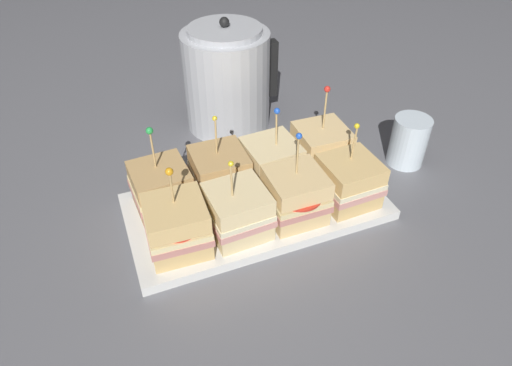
# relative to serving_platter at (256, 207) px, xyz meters

# --- Properties ---
(ground_plane) EXTENTS (6.00, 6.00, 0.00)m
(ground_plane) POSITION_rel_serving_platter_xyz_m (0.00, 0.00, -0.01)
(ground_plane) COLOR slate
(serving_platter) EXTENTS (0.45, 0.23, 0.02)m
(serving_platter) POSITION_rel_serving_platter_xyz_m (0.00, 0.00, 0.00)
(serving_platter) COLOR silver
(serving_platter) RESTS_ON ground_plane
(sandwich_front_far_left) EXTENTS (0.10, 0.10, 0.15)m
(sandwich_front_far_left) POSITION_rel_serving_platter_xyz_m (-0.15, -0.05, 0.05)
(sandwich_front_far_left) COLOR tan
(sandwich_front_far_left) RESTS_ON serving_platter
(sandwich_front_center_left) EXTENTS (0.10, 0.10, 0.15)m
(sandwich_front_center_left) POSITION_rel_serving_platter_xyz_m (-0.05, -0.05, 0.05)
(sandwich_front_center_left) COLOR beige
(sandwich_front_center_left) RESTS_ON serving_platter
(sandwich_front_center_right) EXTENTS (0.10, 0.10, 0.16)m
(sandwich_front_center_right) POSITION_rel_serving_platter_xyz_m (0.05, -0.05, 0.05)
(sandwich_front_center_right) COLOR #DBB77A
(sandwich_front_center_right) RESTS_ON serving_platter
(sandwich_front_far_right) EXTENTS (0.10, 0.10, 0.15)m
(sandwich_front_far_right) POSITION_rel_serving_platter_xyz_m (0.15, -0.05, 0.05)
(sandwich_front_far_right) COLOR tan
(sandwich_front_far_right) RESTS_ON serving_platter
(sandwich_back_far_left) EXTENTS (0.10, 0.10, 0.16)m
(sandwich_back_far_left) POSITION_rel_serving_platter_xyz_m (-0.15, 0.05, 0.05)
(sandwich_back_far_left) COLOR tan
(sandwich_back_far_left) RESTS_ON serving_platter
(sandwich_back_center_left) EXTENTS (0.10, 0.10, 0.16)m
(sandwich_back_center_left) POSITION_rel_serving_platter_xyz_m (-0.05, 0.05, 0.05)
(sandwich_back_center_left) COLOR tan
(sandwich_back_center_left) RESTS_ON serving_platter
(sandwich_back_center_right) EXTENTS (0.10, 0.10, 0.15)m
(sandwich_back_center_right) POSITION_rel_serving_platter_xyz_m (0.05, 0.05, 0.05)
(sandwich_back_center_right) COLOR beige
(sandwich_back_center_right) RESTS_ON serving_platter
(sandwich_back_far_right) EXTENTS (0.10, 0.10, 0.17)m
(sandwich_back_far_right) POSITION_rel_serving_platter_xyz_m (0.15, 0.05, 0.05)
(sandwich_back_far_right) COLOR #DBB77A
(sandwich_back_far_right) RESTS_ON serving_platter
(kettle_steel) EXTENTS (0.21, 0.18, 0.24)m
(kettle_steel) POSITION_rel_serving_platter_xyz_m (0.05, 0.30, 0.10)
(kettle_steel) COLOR #B7BABF
(kettle_steel) RESTS_ON ground_plane
(drinking_glass) EXTENTS (0.07, 0.07, 0.10)m
(drinking_glass) POSITION_rel_serving_platter_xyz_m (0.33, 0.02, 0.04)
(drinking_glass) COLOR silver
(drinking_glass) RESTS_ON ground_plane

